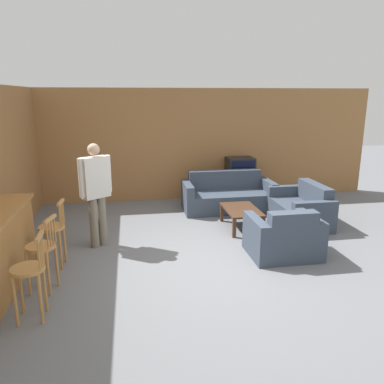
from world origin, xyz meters
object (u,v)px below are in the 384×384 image
bar_chair_near (30,275)px  loveseat_right (301,209)px  tv (240,167)px  couch_far (227,196)px  bar_chair_far (53,232)px  person_by_window (96,190)px  coffee_table (241,212)px  tv_unit (239,188)px  armchair_near (284,238)px  bar_chair_mid (42,252)px

bar_chair_near → loveseat_right: size_ratio=0.71×
tv → couch_far: bearing=-123.4°
bar_chair_far → person_by_window: (0.58, 0.68, 0.44)m
couch_far → coffee_table: couch_far is taller
couch_far → tv_unit: size_ratio=2.04×
armchair_near → tv_unit: 3.31m
bar_chair_mid → armchair_near: bar_chair_mid is taller
couch_far → tv: tv is taller
bar_chair_far → loveseat_right: bearing=15.3°
coffee_table → tv_unit: 2.05m
armchair_near → person_by_window: person_by_window is taller
loveseat_right → person_by_window: person_by_window is taller
loveseat_right → person_by_window: 3.90m
couch_far → person_by_window: bearing=-147.6°
couch_far → bar_chair_near: bearing=-130.9°
tv → bar_chair_mid: bearing=-134.1°
armchair_near → coffee_table: bearing=101.8°
coffee_table → person_by_window: size_ratio=0.57×
armchair_near → loveseat_right: bearing=55.9°
bar_chair_far → tv: 4.83m
bar_chair_near → person_by_window: 2.15m
bar_chair_far → tv: size_ratio=1.58×
couch_far → loveseat_right: (1.18, -1.15, -0.00)m
bar_chair_near → coffee_table: 4.01m
bar_chair_near → armchair_near: bar_chair_near is taller
bar_chair_near → armchair_near: size_ratio=0.94×
bar_chair_far → tv_unit: 4.83m
couch_far → loveseat_right: 1.65m
couch_far → person_by_window: person_by_window is taller
coffee_table → bar_chair_mid: bearing=-149.7°
coffee_table → person_by_window: person_by_window is taller
bar_chair_mid → tv: 5.32m
bar_chair_near → tv: (3.70, 4.44, 0.26)m
bar_chair_near → tv_unit: bearing=50.3°
bar_chair_near → couch_far: bearing=49.1°
armchair_near → bar_chair_far: bearing=176.5°
loveseat_right → tv_unit: (-0.68, 1.90, -0.01)m
coffee_table → person_by_window: 2.69m
bar_chair_near → bar_chair_far: size_ratio=1.00×
tv → bar_chair_far: bearing=-140.1°
loveseat_right → coffee_table: 1.23m
loveseat_right → tv: 2.08m
bar_chair_mid → bar_chair_near: bearing=-90.0°
tv_unit → person_by_window: (-3.12, -2.42, 0.69)m
bar_chair_near → couch_far: 4.90m
bar_chair_mid → person_by_window: (0.58, 1.40, 0.44)m
tv → tv_unit: bearing=90.0°
bar_chair_mid → couch_far: size_ratio=0.51×
tv_unit → bar_chair_far: bearing=-140.1°
tv_unit → tv: tv is taller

